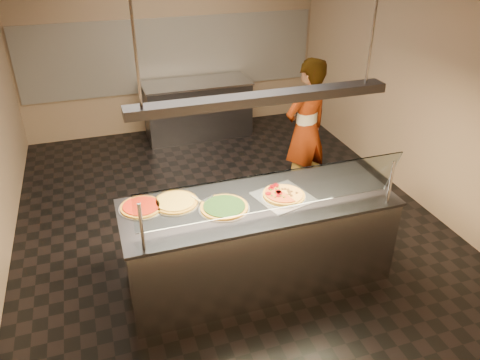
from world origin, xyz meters
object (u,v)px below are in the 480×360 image
object	(u,v)px
serving_counter	(258,241)
heat_lamp_housing	(262,98)
half_pizza_sausage	(293,193)
prep_table	(198,109)
worker	(306,130)
perforated_tray	(283,196)
pizza_cheese	(175,202)
pizza_tomato	(141,207)
pizza_spinach	(224,207)
sneeze_guard	(274,192)
half_pizza_pepperoni	(274,195)
pizza_spatula	(202,199)

from	to	relation	value
serving_counter	heat_lamp_housing	xyz separation A→B (m)	(0.00, 0.00, 1.48)
half_pizza_sausage	heat_lamp_housing	bearing A→B (deg)	-178.91
prep_table	worker	distance (m)	2.57
perforated_tray	heat_lamp_housing	bearing A→B (deg)	-178.89
worker	pizza_cheese	bearing A→B (deg)	12.36
pizza_tomato	pizza_spinach	bearing A→B (deg)	-18.74
sneeze_guard	pizza_spinach	size ratio (longest dim) A/B	5.01
pizza_spinach	heat_lamp_housing	bearing A→B (deg)	1.70
pizza_spinach	prep_table	size ratio (longest dim) A/B	0.27
serving_counter	perforated_tray	world-z (taller)	perforated_tray
sneeze_guard	worker	size ratio (longest dim) A/B	1.29
sneeze_guard	pizza_spinach	distance (m)	0.56
pizza_spinach	pizza_cheese	bearing A→B (deg)	150.53
prep_table	worker	world-z (taller)	worker
perforated_tray	half_pizza_pepperoni	xyz separation A→B (m)	(-0.10, 0.00, 0.03)
serving_counter	heat_lamp_housing	bearing A→B (deg)	0.00
half_pizza_sausage	heat_lamp_housing	distance (m)	1.05
serving_counter	heat_lamp_housing	distance (m)	1.48
perforated_tray	pizza_tomato	size ratio (longest dim) A/B	1.42
perforated_tray	worker	size ratio (longest dim) A/B	0.32
serving_counter	pizza_spinach	distance (m)	0.59
half_pizza_pepperoni	half_pizza_sausage	size ratio (longest dim) A/B	1.00
pizza_tomato	pizza_spatula	world-z (taller)	pizza_spatula
pizza_cheese	worker	world-z (taller)	worker
half_pizza_sausage	prep_table	distance (m)	3.84
pizza_spinach	prep_table	bearing A→B (deg)	80.12
pizza_cheese	heat_lamp_housing	xyz separation A→B (m)	(0.76, -0.22, 1.01)
pizza_spinach	sneeze_guard	bearing A→B (deg)	-43.52
pizza_tomato	worker	world-z (taller)	worker
half_pizza_pepperoni	half_pizza_sausage	bearing A→B (deg)	-0.20
heat_lamp_housing	pizza_spatula	bearing A→B (deg)	162.62
serving_counter	pizza_tomato	bearing A→B (deg)	167.64
serving_counter	worker	xyz separation A→B (m)	(1.16, 1.43, 0.46)
perforated_tray	pizza_tomato	world-z (taller)	pizza_tomato
perforated_tray	half_pizza_sausage	bearing A→B (deg)	1.05
serving_counter	pizza_cheese	size ratio (longest dim) A/B	5.84
serving_counter	heat_lamp_housing	world-z (taller)	heat_lamp_housing
half_pizza_pepperoni	pizza_tomato	size ratio (longest dim) A/B	1.05
pizza_tomato	heat_lamp_housing	size ratio (longest dim) A/B	0.18
worker	perforated_tray	bearing A→B (deg)	37.54
heat_lamp_housing	half_pizza_sausage	bearing A→B (deg)	1.09
half_pizza_pepperoni	prep_table	bearing A→B (deg)	87.58
half_pizza_pepperoni	prep_table	distance (m)	3.84
prep_table	sneeze_guard	bearing A→B (deg)	-94.34
sneeze_guard	pizza_cheese	distance (m)	0.99
pizza_cheese	sneeze_guard	bearing A→B (deg)	-36.60
serving_counter	prep_table	xyz separation A→B (m)	(0.32, 3.81, 0.00)
perforated_tray	pizza_spatula	size ratio (longest dim) A/B	2.34
perforated_tray	half_pizza_sausage	distance (m)	0.10
sneeze_guard	heat_lamp_housing	bearing A→B (deg)	90.00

